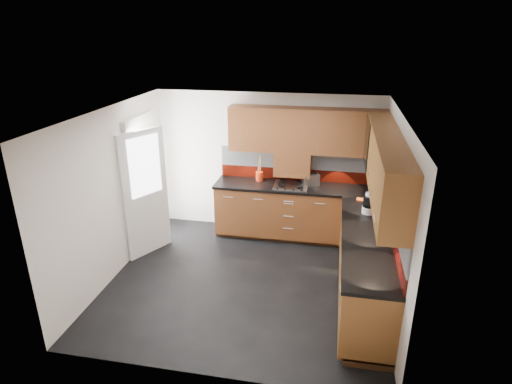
% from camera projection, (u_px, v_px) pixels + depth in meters
% --- Properties ---
extents(room, '(4.00, 3.80, 2.64)m').
position_uv_depth(room, '(245.00, 183.00, 5.56)').
color(room, black).
extents(base_cabinets, '(2.70, 3.20, 0.95)m').
position_uv_depth(base_cabinets, '(325.00, 237.00, 6.41)').
color(base_cabinets, '#5A2F14').
rests_on(base_cabinets, room).
extents(countertop, '(2.72, 3.22, 0.04)m').
position_uv_depth(countertop, '(326.00, 208.00, 6.23)').
color(countertop, black).
rests_on(countertop, base_cabinets).
extents(backsplash, '(2.70, 3.20, 0.54)m').
position_uv_depth(backsplash, '(343.00, 185.00, 6.29)').
color(backsplash, maroon).
rests_on(backsplash, countertop).
extents(upper_cabinets, '(2.50, 3.20, 0.72)m').
position_uv_depth(upper_cabinets, '(343.00, 146.00, 5.93)').
color(upper_cabinets, '#5A2F14').
rests_on(upper_cabinets, room).
extents(extractor_hood, '(0.60, 0.33, 0.40)m').
position_uv_depth(extractor_hood, '(293.00, 163.00, 7.05)').
color(extractor_hood, '#5A2F14').
rests_on(extractor_hood, room).
extents(glass_cabinet, '(0.32, 0.80, 0.66)m').
position_uv_depth(glass_cabinet, '(377.00, 141.00, 6.10)').
color(glass_cabinet, black).
rests_on(glass_cabinet, room).
extents(back_door, '(0.42, 1.19, 2.04)m').
position_uv_depth(back_door, '(145.00, 187.00, 6.73)').
color(back_door, white).
rests_on(back_door, room).
extents(gas_hob, '(0.56, 0.49, 0.04)m').
position_uv_depth(gas_hob, '(291.00, 185.00, 7.02)').
color(gas_hob, silver).
rests_on(gas_hob, countertop).
extents(utensil_pot, '(0.12, 0.12, 0.45)m').
position_uv_depth(utensil_pot, '(260.00, 175.00, 7.24)').
color(utensil_pot, red).
rests_on(utensil_pot, countertop).
extents(toaster, '(0.31, 0.26, 0.20)m').
position_uv_depth(toaster, '(310.00, 180.00, 7.04)').
color(toaster, silver).
rests_on(toaster, countertop).
extents(food_processor, '(0.18, 0.18, 0.30)m').
position_uv_depth(food_processor, '(369.00, 204.00, 5.97)').
color(food_processor, white).
rests_on(food_processor, countertop).
extents(paper_towel, '(0.14, 0.14, 0.23)m').
position_uv_depth(paper_towel, '(368.00, 202.00, 6.10)').
color(paper_towel, white).
rests_on(paper_towel, countertop).
extents(orange_cloth, '(0.14, 0.12, 0.01)m').
position_uv_depth(orange_cloth, '(361.00, 199.00, 6.47)').
color(orange_cloth, orange).
rests_on(orange_cloth, countertop).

